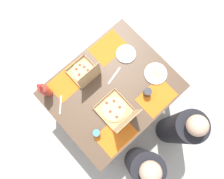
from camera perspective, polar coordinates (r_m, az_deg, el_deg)
ground_plane at (r=3.00m, az=0.00°, el=-3.03°), size 6.00×6.00×0.00m
dining_table at (r=2.39m, az=0.00°, el=-0.58°), size 1.24×1.03×0.74m
placemat_near_left at (r=2.42m, az=-0.96°, el=10.63°), size 0.36×0.26×0.00m
placemat_near_right at (r=2.34m, az=-11.13°, el=1.90°), size 0.36×0.26×0.00m
placemat_far_left at (r=2.31m, az=11.29°, el=-1.92°), size 0.36×0.26×0.00m
placemat_far_right at (r=2.23m, az=1.05°, el=-11.56°), size 0.36×0.26×0.00m
pizza_box_edge_far at (r=2.19m, az=1.17°, el=-5.60°), size 0.30×0.35×0.33m
pizza_box_center at (r=2.29m, az=-7.04°, el=4.25°), size 0.27×0.27×0.30m
plate_far_left at (r=2.39m, az=3.59°, el=9.00°), size 0.21×0.21×0.02m
plate_far_right at (r=2.36m, az=11.11°, el=4.05°), size 0.24×0.24×0.03m
soda_bottle at (r=2.24m, az=-16.75°, el=-0.20°), size 0.09×0.09×0.32m
cup_clear_left at (r=2.19m, az=-3.92°, el=-10.99°), size 0.07×0.07×0.09m
cup_clear_right at (r=2.25m, az=9.00°, el=-0.73°), size 0.08×0.08×0.10m
fork_by_far_left at (r=2.31m, az=-12.97°, el=-3.79°), size 0.14×0.15×0.00m
knife_by_far_right at (r=2.31m, az=0.57°, el=3.55°), size 0.21×0.06×0.00m
diner_left_seat at (r=2.56m, az=16.74°, el=-9.48°), size 0.32×0.32×1.13m
diner_right_seat at (r=2.50m, az=7.69°, el=-18.50°), size 0.32×0.32×1.12m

